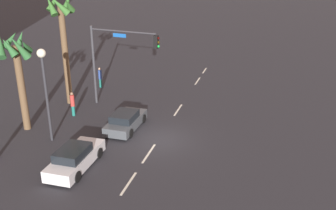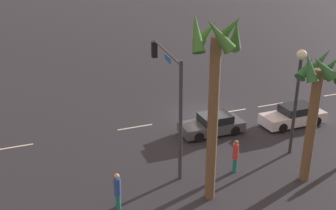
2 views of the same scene
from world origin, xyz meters
TOP-DOWN VIEW (x-y plane):
  - ground_plane at (0.00, 0.00)m, footprint 220.00×220.00m
  - lane_stripe_2 at (-5.44, 0.00)m, footprint 2.29×0.14m
  - lane_stripe_3 at (-1.98, 0.00)m, footprint 2.49×0.14m
  - lane_stripe_4 at (5.39, 0.00)m, footprint 2.43×0.14m
  - lane_stripe_5 at (13.12, 0.00)m, footprint 2.30×0.14m
  - lane_stripe_6 at (16.81, 0.00)m, footprint 2.03×0.14m
  - car_0 at (-4.72, 3.55)m, footprint 4.45×1.81m
  - car_1 at (1.02, 2.72)m, footprint 4.13×1.92m
  - traffic_signal at (4.90, 5.01)m, footprint 0.93×5.86m
  - streetlamp at (-1.99, 6.81)m, footprint 0.56×0.56m
  - pedestrian_1 at (8.86, 8.33)m, footprint 0.43×0.43m
  - pedestrian_2 at (2.14, 7.46)m, footprint 0.43×0.43m
  - palm_tree_0 at (-0.95, 9.47)m, footprint 2.38×2.75m
  - palm_tree_1 at (4.46, 9.06)m, footprint 2.61×2.44m

SIDE VIEW (x-z plane):
  - ground_plane at x=0.00m, z-range 0.00..0.00m
  - lane_stripe_2 at x=-5.44m, z-range 0.00..0.01m
  - lane_stripe_3 at x=-1.98m, z-range 0.00..0.01m
  - lane_stripe_4 at x=5.39m, z-range 0.00..0.01m
  - lane_stripe_5 at x=13.12m, z-range 0.00..0.01m
  - lane_stripe_6 at x=16.81m, z-range 0.00..0.01m
  - car_1 at x=1.02m, z-range -0.04..1.24m
  - car_0 at x=-4.72m, z-range -0.05..1.31m
  - pedestrian_1 at x=8.86m, z-range 0.07..1.95m
  - pedestrian_2 at x=2.14m, z-range 0.07..1.96m
  - streetlamp at x=-1.99m, z-range 1.24..7.45m
  - traffic_signal at x=4.90m, z-range 1.18..7.59m
  - palm_tree_0 at x=-0.95m, z-range 1.54..8.47m
  - palm_tree_1 at x=4.46m, z-range 1.80..10.83m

